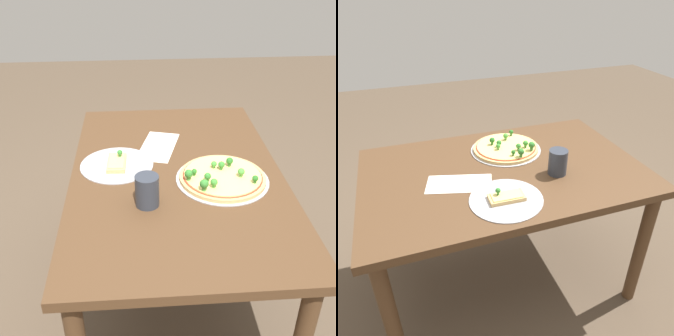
% 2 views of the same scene
% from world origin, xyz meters
% --- Properties ---
extents(ground_plane, '(8.00, 8.00, 0.00)m').
position_xyz_m(ground_plane, '(0.00, 0.00, 0.00)').
color(ground_plane, brown).
extents(dining_table, '(1.27, 0.83, 0.71)m').
position_xyz_m(dining_table, '(0.00, 0.00, 0.62)').
color(dining_table, '#4C331E').
rests_on(dining_table, ground_plane).
extents(pizza_tray_whole, '(0.36, 0.36, 0.07)m').
position_xyz_m(pizza_tray_whole, '(0.07, 0.17, 0.72)').
color(pizza_tray_whole, '#A3A3A8').
rests_on(pizza_tray_whole, dining_table).
extents(pizza_tray_slice, '(0.30, 0.30, 0.05)m').
position_xyz_m(pizza_tray_slice, '(-0.07, -0.24, 0.71)').
color(pizza_tray_slice, '#A3A3A8').
rests_on(pizza_tray_slice, dining_table).
extents(drinking_cup, '(0.08, 0.08, 0.12)m').
position_xyz_m(drinking_cup, '(0.21, -0.12, 0.76)').
color(drinking_cup, '#2D333D').
rests_on(drinking_cup, dining_table).
extents(paper_menu, '(0.30, 0.21, 0.00)m').
position_xyz_m(paper_menu, '(-0.22, -0.06, 0.71)').
color(paper_menu, silver).
rests_on(paper_menu, dining_table).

